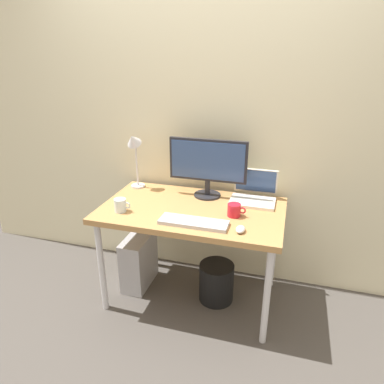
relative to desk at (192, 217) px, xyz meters
name	(u,v)px	position (x,y,z in m)	size (l,w,h in m)	color
ground_plane	(192,295)	(0.00, 0.00, -0.68)	(6.00, 6.00, 0.00)	#4C4742
back_wall	(208,118)	(0.00, 0.43, 0.62)	(4.40, 0.04, 2.60)	beige
desk	(192,217)	(0.00, 0.00, 0.00)	(1.27, 0.75, 0.75)	#B7844C
monitor	(208,164)	(0.05, 0.24, 0.32)	(0.58, 0.20, 0.44)	#232328
laptop	(254,193)	(0.39, 0.26, 0.12)	(0.32, 0.28, 0.22)	silver
desk_lamp	(134,148)	(-0.53, 0.24, 0.39)	(0.11, 0.16, 0.46)	silver
keyboard	(194,222)	(0.08, -0.23, 0.08)	(0.44, 0.14, 0.02)	#B2B2B7
mouse	(240,229)	(0.38, -0.25, 0.08)	(0.06, 0.09, 0.03)	silver
coffee_mug	(234,210)	(0.30, -0.04, 0.11)	(0.12, 0.09, 0.09)	red
glass_cup	(121,205)	(-0.45, -0.19, 0.11)	(0.12, 0.08, 0.09)	silver
computer_tower	(139,261)	(-0.45, 0.04, -0.47)	(0.18, 0.36, 0.42)	#B2B2B7
wastebasket	(216,282)	(0.19, 0.02, -0.53)	(0.26, 0.26, 0.30)	black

